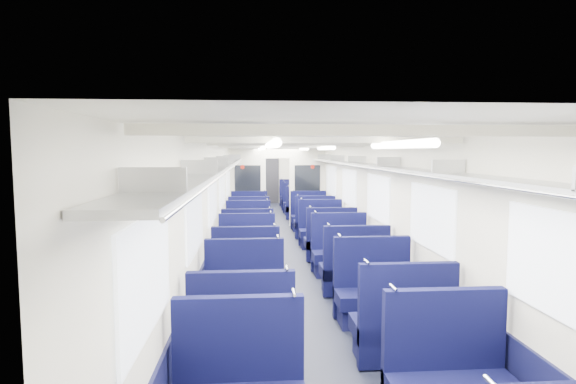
# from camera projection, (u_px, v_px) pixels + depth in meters

# --- Properties ---
(floor) EXTENTS (2.80, 18.00, 0.01)m
(floor) POSITION_uv_depth(u_px,v_px,m) (284.00, 246.00, 10.54)
(floor) COLOR black
(floor) RESTS_ON ground
(ceiling) EXTENTS (2.80, 18.00, 0.01)m
(ceiling) POSITION_uv_depth(u_px,v_px,m) (284.00, 145.00, 10.33)
(ceiling) COLOR white
(ceiling) RESTS_ON wall_left
(wall_left) EXTENTS (0.02, 18.00, 2.35)m
(wall_left) POSITION_uv_depth(u_px,v_px,m) (223.00, 197.00, 10.33)
(wall_left) COLOR silver
(wall_left) RESTS_ON floor
(dado_left) EXTENTS (0.03, 17.90, 0.70)m
(dado_left) POSITION_uv_depth(u_px,v_px,m) (224.00, 232.00, 10.41)
(dado_left) COLOR black
(dado_left) RESTS_ON floor
(wall_right) EXTENTS (0.02, 18.00, 2.35)m
(wall_right) POSITION_uv_depth(u_px,v_px,m) (344.00, 196.00, 10.54)
(wall_right) COLOR silver
(wall_right) RESTS_ON floor
(dado_right) EXTENTS (0.03, 17.90, 0.70)m
(dado_right) POSITION_uv_depth(u_px,v_px,m) (343.00, 231.00, 10.62)
(dado_right) COLOR black
(dado_right) RESTS_ON floor
(wall_far) EXTENTS (2.80, 0.02, 2.35)m
(wall_far) POSITION_uv_depth(u_px,v_px,m) (270.00, 176.00, 19.38)
(wall_far) COLOR silver
(wall_far) RESTS_ON floor
(luggage_rack_left) EXTENTS (0.36, 17.40, 0.18)m
(luggage_rack_left) POSITION_uv_depth(u_px,v_px,m) (231.00, 161.00, 10.28)
(luggage_rack_left) COLOR #B2B5BA
(luggage_rack_left) RESTS_ON wall_left
(luggage_rack_right) EXTENTS (0.36, 17.40, 0.18)m
(luggage_rack_right) POSITION_uv_depth(u_px,v_px,m) (337.00, 161.00, 10.46)
(luggage_rack_right) COLOR #B2B5BA
(luggage_rack_right) RESTS_ON wall_right
(windows) EXTENTS (2.78, 15.60, 0.75)m
(windows) POSITION_uv_depth(u_px,v_px,m) (286.00, 187.00, 9.96)
(windows) COLOR white
(windows) RESTS_ON wall_left
(ceiling_fittings) EXTENTS (2.70, 16.06, 0.11)m
(ceiling_fittings) POSITION_uv_depth(u_px,v_px,m) (285.00, 147.00, 10.08)
(ceiling_fittings) COLOR silver
(ceiling_fittings) RESTS_ON ceiling
(end_door) EXTENTS (0.75, 0.06, 2.00)m
(end_door) POSITION_uv_depth(u_px,v_px,m) (270.00, 180.00, 19.33)
(end_door) COLOR black
(end_door) RESTS_ON floor
(bulkhead) EXTENTS (2.80, 0.10, 2.35)m
(bulkhead) POSITION_uv_depth(u_px,v_px,m) (278.00, 184.00, 13.34)
(bulkhead) COLOR silver
(bulkhead) RESTS_ON floor
(seat_4) EXTENTS (1.01, 0.56, 1.13)m
(seat_4) POSITION_uv_depth(u_px,v_px,m) (242.00, 343.00, 4.41)
(seat_4) COLOR #0B0D37
(seat_4) RESTS_ON floor
(seat_5) EXTENTS (1.01, 0.56, 1.13)m
(seat_5) POSITION_uv_depth(u_px,v_px,m) (403.00, 330.00, 4.72)
(seat_5) COLOR #0B0D37
(seat_5) RESTS_ON floor
(seat_6) EXTENTS (1.01, 0.56, 1.13)m
(seat_6) POSITION_uv_depth(u_px,v_px,m) (245.00, 300.00, 5.70)
(seat_6) COLOR #0B0D37
(seat_6) RESTS_ON floor
(seat_7) EXTENTS (1.01, 0.56, 1.13)m
(seat_7) POSITION_uv_depth(u_px,v_px,m) (374.00, 296.00, 5.84)
(seat_7) COLOR #0B0D37
(seat_7) RESTS_ON floor
(seat_8) EXTENTS (1.01, 0.56, 1.13)m
(seat_8) POSITION_uv_depth(u_px,v_px,m) (246.00, 274.00, 6.91)
(seat_8) COLOR #0B0D37
(seat_8) RESTS_ON floor
(seat_9) EXTENTS (1.01, 0.56, 1.13)m
(seat_9) POSITION_uv_depth(u_px,v_px,m) (354.00, 272.00, 6.98)
(seat_9) COLOR #0B0D37
(seat_9) RESTS_ON floor
(seat_10) EXTENTS (1.01, 0.56, 1.13)m
(seat_10) POSITION_uv_depth(u_px,v_px,m) (247.00, 256.00, 8.04)
(seat_10) COLOR #0B0D37
(seat_10) RESTS_ON floor
(seat_11) EXTENTS (1.01, 0.56, 1.13)m
(seat_11) POSITION_uv_depth(u_px,v_px,m) (340.00, 255.00, 8.14)
(seat_11) COLOR #0B0D37
(seat_11) RESTS_ON floor
(seat_12) EXTENTS (1.01, 0.56, 1.13)m
(seat_12) POSITION_uv_depth(u_px,v_px,m) (248.00, 245.00, 8.97)
(seat_12) COLOR #0B0D37
(seat_12) RESTS_ON floor
(seat_13) EXTENTS (1.01, 0.56, 1.13)m
(seat_13) POSITION_uv_depth(u_px,v_px,m) (330.00, 244.00, 9.16)
(seat_13) COLOR #0B0D37
(seat_13) RESTS_ON floor
(seat_14) EXTENTS (1.01, 0.56, 1.13)m
(seat_14) POSITION_uv_depth(u_px,v_px,m) (248.00, 234.00, 10.22)
(seat_14) COLOR #0B0D37
(seat_14) RESTS_ON floor
(seat_15) EXTENTS (1.01, 0.56, 1.13)m
(seat_15) POSITION_uv_depth(u_px,v_px,m) (321.00, 232.00, 10.42)
(seat_15) COLOR #0B0D37
(seat_15) RESTS_ON floor
(seat_16) EXTENTS (1.01, 0.56, 1.13)m
(seat_16) POSITION_uv_depth(u_px,v_px,m) (249.00, 226.00, 11.36)
(seat_16) COLOR #0B0D37
(seat_16) RESTS_ON floor
(seat_17) EXTENTS (1.01, 0.56, 1.13)m
(seat_17) POSITION_uv_depth(u_px,v_px,m) (314.00, 224.00, 11.55)
(seat_17) COLOR #0B0D37
(seat_17) RESTS_ON floor
(seat_18) EXTENTS (1.01, 0.56, 1.13)m
(seat_18) POSITION_uv_depth(u_px,v_px,m) (249.00, 218.00, 12.62)
(seat_18) COLOR #0B0D37
(seat_18) RESTS_ON floor
(seat_19) EXTENTS (1.01, 0.56, 1.13)m
(seat_19) POSITION_uv_depth(u_px,v_px,m) (309.00, 218.00, 12.68)
(seat_19) COLOR #0B0D37
(seat_19) RESTS_ON floor
(seat_20) EXTENTS (1.01, 0.56, 1.13)m
(seat_20) POSITION_uv_depth(u_px,v_px,m) (250.00, 210.00, 14.43)
(seat_20) COLOR #0B0D37
(seat_20) RESTS_ON floor
(seat_21) EXTENTS (1.01, 0.56, 1.13)m
(seat_21) POSITION_uv_depth(u_px,v_px,m) (301.00, 209.00, 14.72)
(seat_21) COLOR #0B0D37
(seat_21) RESTS_ON floor
(seat_22) EXTENTS (1.01, 0.56, 1.13)m
(seat_22) POSITION_uv_depth(u_px,v_px,m) (250.00, 205.00, 15.72)
(seat_22) COLOR #0B0D37
(seat_22) RESTS_ON floor
(seat_23) EXTENTS (1.01, 0.56, 1.13)m
(seat_23) POSITION_uv_depth(u_px,v_px,m) (298.00, 204.00, 15.92)
(seat_23) COLOR #0B0D37
(seat_23) RESTS_ON floor
(seat_24) EXTENTS (1.01, 0.56, 1.13)m
(seat_24) POSITION_uv_depth(u_px,v_px,m) (250.00, 201.00, 16.87)
(seat_24) COLOR #0B0D37
(seat_24) RESTS_ON floor
(seat_25) EXTENTS (1.01, 0.56, 1.13)m
(seat_25) POSITION_uv_depth(u_px,v_px,m) (295.00, 201.00, 16.97)
(seat_25) COLOR #0B0D37
(seat_25) RESTS_ON floor
(seat_26) EXTENTS (1.01, 0.56, 1.13)m
(seat_26) POSITION_uv_depth(u_px,v_px,m) (250.00, 198.00, 17.97)
(seat_26) COLOR #0B0D37
(seat_26) RESTS_ON floor
(seat_27) EXTENTS (1.01, 0.56, 1.13)m
(seat_27) POSITION_uv_depth(u_px,v_px,m) (292.00, 198.00, 18.07)
(seat_27) COLOR #0B0D37
(seat_27) RESTS_ON floor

